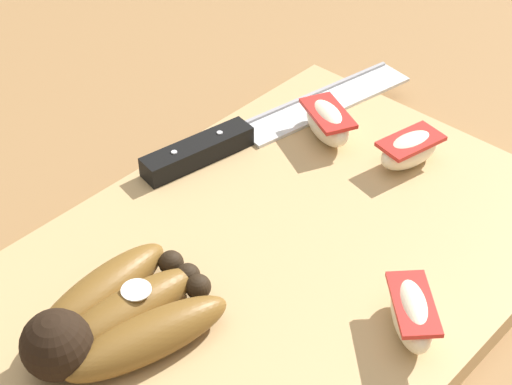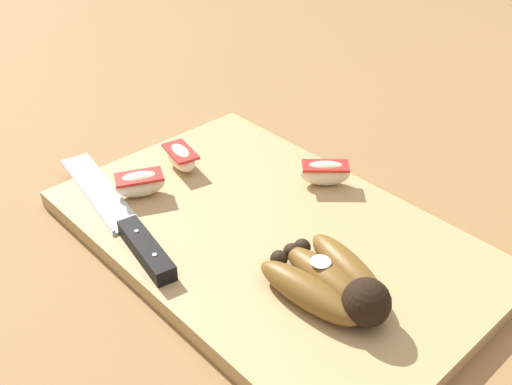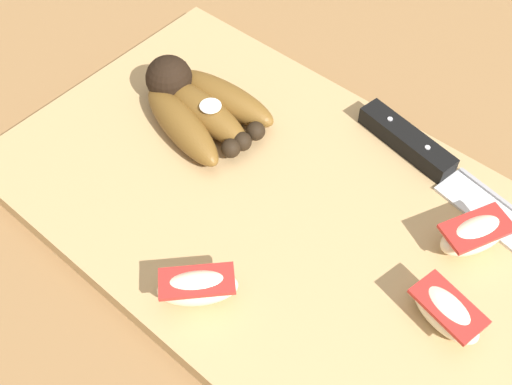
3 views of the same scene
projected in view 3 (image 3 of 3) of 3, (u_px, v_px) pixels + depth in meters
ground_plane at (290, 213)px, 0.54m from camera, size 6.00×6.00×0.00m
cutting_board at (272, 205)px, 0.53m from camera, size 0.48×0.31×0.02m
banana_bunch at (197, 105)px, 0.57m from camera, size 0.13×0.10×0.05m
chefs_knife at (447, 174)px, 0.53m from camera, size 0.28×0.08×0.02m
apple_wedge_near at (446, 312)px, 0.44m from camera, size 0.06×0.04×0.03m
apple_wedge_middle at (198, 287)px, 0.45m from camera, size 0.06×0.06×0.03m
apple_wedge_far at (474, 234)px, 0.48m from camera, size 0.05×0.07×0.03m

